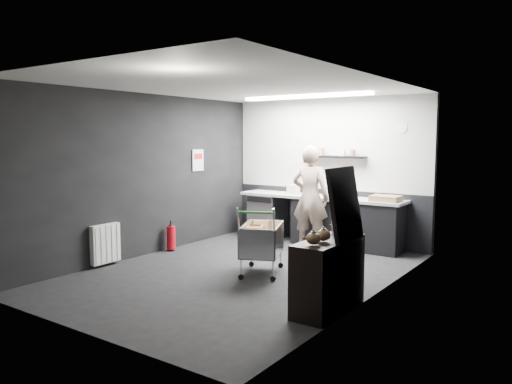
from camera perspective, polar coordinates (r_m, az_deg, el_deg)
The scene contains 22 objects.
floor at distance 7.42m, azimuth -1.65°, elevation -9.17°, with size 5.50×5.50×0.00m, color black.
ceiling at distance 7.19m, azimuth -1.72°, elevation 12.05°, with size 5.50×5.50×0.00m, color silver.
wall_back at distance 9.53m, azimuth 8.23°, elevation 2.43°, with size 5.50×5.50×0.00m, color black.
wall_front at distance 5.25m, azimuth -19.87°, elevation -0.93°, with size 5.50×5.50×0.00m, color black.
wall_left at distance 8.52m, azimuth -12.56°, elevation 1.91°, with size 5.50×5.50×0.00m, color black.
wall_right at distance 6.21m, azimuth 13.32°, elevation 0.33°, with size 5.50×5.50×0.00m, color black.
kitchen_wall_panel at distance 9.49m, azimuth 8.22°, elevation 5.44°, with size 3.95×0.02×1.70m, color beige.
dado_panel at distance 9.60m, azimuth 8.09°, elevation -2.64°, with size 3.95×0.02×1.00m, color black.
floating_shelf at distance 9.31m, azimuth 8.99°, elevation 4.00°, with size 1.20×0.22×0.04m, color black.
wall_clock at distance 8.94m, azimuth 16.33°, elevation 7.14°, with size 0.20×0.20×0.03m, color silver.
poster at distance 9.42m, azimuth -6.67°, elevation 3.63°, with size 0.02×0.30×0.40m, color silver.
poster_red_band at distance 9.42m, azimuth -6.65°, elevation 4.06°, with size 0.01×0.22×0.10m, color red.
radiator at distance 8.04m, azimuth -16.84°, elevation -5.67°, with size 0.10×0.50×0.60m, color silver.
ceiling_strip at distance 8.74m, azimuth 5.66°, elevation 10.80°, with size 2.40×0.20×0.04m, color white.
prep_counter at distance 9.27m, azimuth 7.97°, elevation -3.22°, with size 3.20×0.61×0.90m.
person at distance 8.85m, azimuth 6.22°, elevation -0.62°, with size 0.67×0.44×1.84m, color beige.
shopping_cart at distance 7.25m, azimuth 0.63°, elevation -5.72°, with size 0.86×1.10×0.98m.
sideboard at distance 5.80m, azimuth 8.51°, elevation -8.25°, with size 0.47×1.10×1.65m.
fire_extinguisher at distance 8.86m, azimuth -9.67°, elevation -5.07°, with size 0.15×0.15×0.51m.
cardboard_box at distance 8.71m, azimuth 14.60°, elevation -0.71°, with size 0.48×0.36×0.10m, color olive.
pink_tub at distance 9.17m, azimuth 8.45°, elevation 0.09°, with size 0.20×0.20×0.20m, color silver.
white_container at distance 9.48m, azimuth 4.27°, elevation 0.27°, with size 0.20×0.16×0.18m, color silver.
Camera 1 is at (4.26, -5.75, 1.97)m, focal length 35.00 mm.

